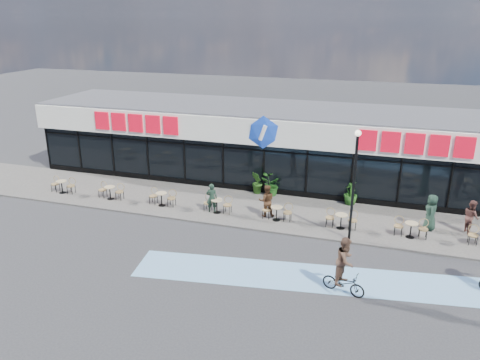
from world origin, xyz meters
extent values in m
plane|color=#28282B|center=(0.00, 0.00, 0.00)|extent=(120.00, 120.00, 0.00)
cube|color=#5D5953|center=(0.00, 4.50, 0.05)|extent=(44.00, 5.00, 0.10)
cube|color=#699CC7|center=(4.00, -1.50, 0.01)|extent=(14.17, 4.13, 0.01)
cube|color=black|center=(0.00, 10.00, 1.50)|extent=(30.00, 6.00, 3.00)
cube|color=white|center=(0.00, 9.85, 3.75)|extent=(30.60, 6.30, 1.50)
cube|color=#47474C|center=(0.00, 10.00, 4.55)|extent=(30.60, 6.30, 0.10)
cube|color=navy|center=(0.00, 6.96, 3.05)|extent=(30.60, 0.08, 0.18)
cube|color=black|center=(0.00, 6.97, 2.65)|extent=(30.00, 0.06, 0.08)
cube|color=black|center=(0.00, 6.98, 0.20)|extent=(30.00, 0.10, 0.40)
cube|color=red|center=(-8.00, 6.70, 3.80)|extent=(5.63, 0.18, 1.10)
cube|color=red|center=(8.00, 6.70, 3.80)|extent=(5.63, 0.18, 1.10)
ellipsoid|color=blue|center=(0.00, 6.70, 3.80)|extent=(1.90, 0.24, 1.90)
cylinder|color=black|center=(-15.00, 6.97, 1.50)|extent=(0.10, 0.10, 3.00)
cylinder|color=black|center=(-12.50, 6.97, 1.50)|extent=(0.10, 0.10, 3.00)
cylinder|color=black|center=(-10.00, 6.97, 1.50)|extent=(0.10, 0.10, 3.00)
cylinder|color=black|center=(-7.50, 6.97, 1.50)|extent=(0.10, 0.10, 3.00)
cylinder|color=black|center=(-5.00, 6.97, 1.50)|extent=(0.10, 0.10, 3.00)
cylinder|color=black|center=(-2.50, 6.97, 1.50)|extent=(0.10, 0.10, 3.00)
cylinder|color=black|center=(0.00, 6.97, 1.50)|extent=(0.10, 0.10, 3.00)
cylinder|color=black|center=(2.50, 6.97, 1.50)|extent=(0.10, 0.10, 3.00)
cylinder|color=black|center=(5.00, 6.97, 1.50)|extent=(0.10, 0.10, 3.00)
cylinder|color=black|center=(7.50, 6.97, 1.50)|extent=(0.10, 0.10, 3.00)
cylinder|color=black|center=(10.00, 6.97, 1.50)|extent=(0.10, 0.10, 3.00)
cylinder|color=black|center=(5.38, 2.30, 2.59)|extent=(0.12, 0.12, 4.98)
sphere|color=#FFF2CC|center=(5.38, 2.30, 5.18)|extent=(0.28, 0.28, 0.28)
cylinder|color=tan|center=(-11.28, 3.35, 0.82)|extent=(0.60, 0.60, 0.04)
cylinder|color=black|center=(-11.28, 3.35, 0.47)|extent=(0.06, 0.06, 0.70)
cylinder|color=black|center=(-11.28, 3.35, 0.11)|extent=(0.40, 0.40, 0.02)
cylinder|color=tan|center=(-8.05, 3.35, 0.82)|extent=(0.60, 0.60, 0.04)
cylinder|color=black|center=(-8.05, 3.35, 0.47)|extent=(0.06, 0.06, 0.70)
cylinder|color=black|center=(-8.05, 3.35, 0.11)|extent=(0.40, 0.40, 0.02)
cylinder|color=tan|center=(-4.82, 3.35, 0.82)|extent=(0.60, 0.60, 0.04)
cylinder|color=black|center=(-4.82, 3.35, 0.47)|extent=(0.06, 0.06, 0.70)
cylinder|color=black|center=(-4.82, 3.35, 0.11)|extent=(0.40, 0.40, 0.02)
cylinder|color=tan|center=(-1.59, 3.35, 0.82)|extent=(0.60, 0.60, 0.04)
cylinder|color=black|center=(-1.59, 3.35, 0.47)|extent=(0.06, 0.06, 0.70)
cylinder|color=black|center=(-1.59, 3.35, 0.11)|extent=(0.40, 0.40, 0.02)
cylinder|color=tan|center=(1.64, 3.35, 0.82)|extent=(0.60, 0.60, 0.04)
cylinder|color=black|center=(1.64, 3.35, 0.47)|extent=(0.06, 0.06, 0.70)
cylinder|color=black|center=(1.64, 3.35, 0.11)|extent=(0.40, 0.40, 0.02)
cylinder|color=tan|center=(4.88, 3.35, 0.82)|extent=(0.60, 0.60, 0.04)
cylinder|color=black|center=(4.88, 3.35, 0.47)|extent=(0.06, 0.06, 0.70)
cylinder|color=black|center=(4.88, 3.35, 0.11)|extent=(0.40, 0.40, 0.02)
cylinder|color=tan|center=(8.11, 3.35, 0.82)|extent=(0.60, 0.60, 0.04)
cylinder|color=black|center=(8.11, 3.35, 0.47)|extent=(0.06, 0.06, 0.70)
cylinder|color=black|center=(8.11, 3.35, 0.11)|extent=(0.40, 0.40, 0.02)
imported|color=#285418|center=(-0.30, 6.70, 0.79)|extent=(0.86, 0.93, 1.38)
imported|color=#194614|center=(0.52, 6.62, 0.73)|extent=(1.31, 1.20, 1.26)
imported|color=#1E4915|center=(5.03, 6.69, 0.77)|extent=(0.78, 0.78, 1.33)
imported|color=black|center=(-1.88, 3.37, 0.89)|extent=(0.66, 0.53, 1.59)
imported|color=#402717|center=(1.01, 3.72, 0.95)|extent=(0.99, 0.87, 1.71)
imported|color=black|center=(9.00, 4.53, 1.00)|extent=(0.63, 0.92, 1.81)
imported|color=#4F2E29|center=(10.83, 4.80, 0.92)|extent=(0.83, 0.94, 1.64)
imported|color=black|center=(5.56, -2.19, 0.44)|extent=(1.78, 1.04, 0.88)
imported|color=brown|center=(5.56, -2.19, 1.38)|extent=(0.94, 1.07, 1.87)
camera|label=1|loc=(6.45, -18.02, 10.01)|focal=35.00mm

